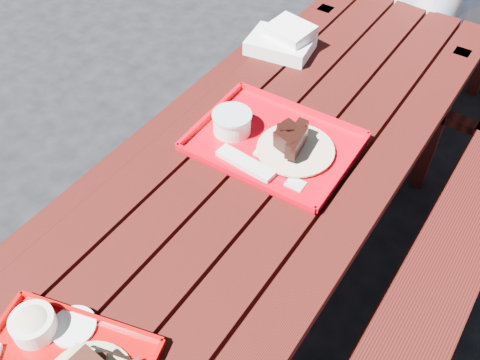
# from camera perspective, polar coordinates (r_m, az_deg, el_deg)

# --- Properties ---
(ground) EXTENTS (60.00, 60.00, 0.00)m
(ground) POSITION_cam_1_polar(r_m,az_deg,el_deg) (2.25, 2.18, -12.12)
(ground) COLOR black
(ground) RESTS_ON ground
(picnic_table_near) EXTENTS (1.41, 2.40, 0.75)m
(picnic_table_near) POSITION_cam_1_polar(r_m,az_deg,el_deg) (1.79, 2.68, -2.80)
(picnic_table_near) COLOR #400E0C
(picnic_table_near) RESTS_ON ground
(far_tray) EXTENTS (0.51, 0.40, 0.08)m
(far_tray) POSITION_cam_1_polar(r_m,az_deg,el_deg) (1.70, 3.26, 4.22)
(far_tray) COLOR red
(far_tray) RESTS_ON picnic_table_near
(white_cloth) EXTENTS (0.27, 0.22, 0.10)m
(white_cloth) POSITION_cam_1_polar(r_m,az_deg,el_deg) (2.14, 4.64, 14.59)
(white_cloth) COLOR white
(white_cloth) RESTS_ON picnic_table_near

